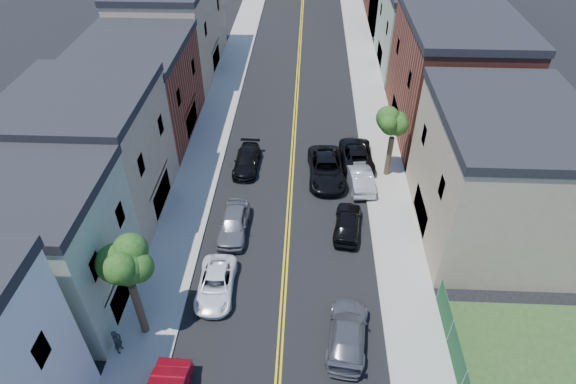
# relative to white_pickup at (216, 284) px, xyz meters

# --- Properties ---
(sidewalk_left) EXTENTS (3.20, 100.00, 0.15)m
(sidewalk_left) POSITION_rel_white_pickup_xyz_m (-3.66, 22.86, -0.60)
(sidewalk_left) COLOR gray
(sidewalk_left) RESTS_ON ground
(sidewalk_right) EXTENTS (3.20, 100.00, 0.15)m
(sidewalk_right) POSITION_rel_white_pickup_xyz_m (12.14, 22.86, -0.60)
(sidewalk_right) COLOR gray
(sidewalk_right) RESTS_ON ground
(curb_left) EXTENTS (0.30, 100.00, 0.15)m
(curb_left) POSITION_rel_white_pickup_xyz_m (-1.91, 22.86, -0.60)
(curb_left) COLOR gray
(curb_left) RESTS_ON ground
(curb_right) EXTENTS (0.30, 100.00, 0.15)m
(curb_right) POSITION_rel_white_pickup_xyz_m (10.39, 22.86, -0.60)
(curb_right) COLOR gray
(curb_right) RESTS_ON ground
(bldg_left_palegrn) EXTENTS (9.00, 8.00, 8.50)m
(bldg_left_palegrn) POSITION_rel_white_pickup_xyz_m (-9.76, -1.14, 3.58)
(bldg_left_palegrn) COLOR gray
(bldg_left_palegrn) RESTS_ON ground
(bldg_left_tan_near) EXTENTS (9.00, 10.00, 9.00)m
(bldg_left_tan_near) POSITION_rel_white_pickup_xyz_m (-9.76, 7.86, 3.83)
(bldg_left_tan_near) COLOR #998466
(bldg_left_tan_near) RESTS_ON ground
(bldg_left_brick) EXTENTS (9.00, 12.00, 8.00)m
(bldg_left_brick) POSITION_rel_white_pickup_xyz_m (-9.76, 18.86, 3.33)
(bldg_left_brick) COLOR brown
(bldg_left_brick) RESTS_ON ground
(bldg_left_tan_far) EXTENTS (9.00, 16.00, 9.50)m
(bldg_left_tan_far) POSITION_rel_white_pickup_xyz_m (-9.76, 32.86, 4.08)
(bldg_left_tan_far) COLOR #998466
(bldg_left_tan_far) RESTS_ON ground
(bldg_right_tan) EXTENTS (9.00, 12.00, 9.00)m
(bldg_right_tan) POSITION_rel_white_pickup_xyz_m (18.24, 6.86, 3.83)
(bldg_right_tan) COLOR #998466
(bldg_right_tan) RESTS_ON ground
(bldg_right_brick) EXTENTS (9.00, 14.00, 10.00)m
(bldg_right_brick) POSITION_rel_white_pickup_xyz_m (18.24, 20.86, 4.33)
(bldg_right_brick) COLOR brown
(bldg_right_brick) RESTS_ON ground
(bldg_right_palegrn) EXTENTS (9.00, 12.00, 8.50)m
(bldg_right_palegrn) POSITION_rel_white_pickup_xyz_m (18.24, 34.86, 3.58)
(bldg_right_palegrn) COLOR gray
(bldg_right_palegrn) RESTS_ON ground
(tree_left_mid) EXTENTS (5.20, 5.20, 9.29)m
(tree_left_mid) POSITION_rel_white_pickup_xyz_m (-3.63, -3.14, 5.91)
(tree_left_mid) COLOR #38251C
(tree_left_mid) RESTS_ON sidewalk_left
(tree_right_far) EXTENTS (4.40, 4.40, 8.03)m
(tree_right_far) POSITION_rel_white_pickup_xyz_m (12.16, 12.86, 5.09)
(tree_right_far) COLOR #38251C
(tree_right_far) RESTS_ON sidewalk_right
(white_pickup) EXTENTS (2.31, 4.87, 1.34)m
(white_pickup) POSITION_rel_white_pickup_xyz_m (0.00, 0.00, 0.00)
(white_pickup) COLOR white
(white_pickup) RESTS_ON ground
(grey_car_left) EXTENTS (2.02, 4.94, 1.68)m
(grey_car_left) POSITION_rel_white_pickup_xyz_m (0.40, 5.46, 0.17)
(grey_car_left) COLOR slate
(grey_car_left) RESTS_ON ground
(black_car_left) EXTENTS (2.14, 4.94, 1.41)m
(black_car_left) POSITION_rel_white_pickup_xyz_m (0.44, 13.42, 0.04)
(black_car_left) COLOR black
(black_car_left) RESTS_ON ground
(grey_car_right) EXTENTS (2.81, 5.53, 1.54)m
(grey_car_right) POSITION_rel_white_pickup_xyz_m (8.04, -3.23, 0.10)
(grey_car_right) COLOR #505257
(grey_car_right) RESTS_ON ground
(black_car_right) EXTENTS (2.41, 4.78, 1.56)m
(black_car_right) POSITION_rel_white_pickup_xyz_m (8.53, 5.99, 0.11)
(black_car_right) COLOR black
(black_car_right) RESTS_ON ground
(silver_car_right) EXTENTS (2.37, 5.17, 1.64)m
(silver_car_right) POSITION_rel_white_pickup_xyz_m (9.74, 11.50, 0.15)
(silver_car_right) COLOR #B6BABE
(silver_car_right) RESTS_ON ground
(dark_car_right_far) EXTENTS (2.89, 5.84, 1.59)m
(dark_car_right_far) POSITION_rel_white_pickup_xyz_m (9.74, 14.70, 0.12)
(dark_car_right_far) COLOR black
(dark_car_right_far) RESTS_ON ground
(black_suv_lane) EXTENTS (3.17, 6.36, 1.73)m
(black_suv_lane) POSITION_rel_white_pickup_xyz_m (7.11, 12.33, 0.19)
(black_suv_lane) COLOR black
(black_suv_lane) RESTS_ON ground
(pedestrian_left) EXTENTS (0.52, 0.69, 1.70)m
(pedestrian_left) POSITION_rel_white_pickup_xyz_m (-4.69, -4.54, 0.33)
(pedestrian_left) COLOR #23242A
(pedestrian_left) RESTS_ON sidewalk_left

